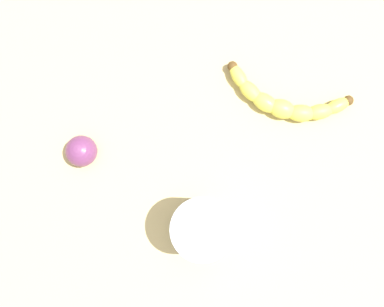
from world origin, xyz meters
The scene contains 4 objects.
wooden_tabletop centered at (0.00, 0.00, 1.50)cm, with size 120.00×120.00×3.00cm, color tan.
banana centered at (-0.82, 18.47, 4.60)cm, with size 15.74×17.40×3.20cm.
smoothie_glass centered at (12.46, -2.80, 8.01)cm, with size 9.34×9.34×10.80cm.
plum_fruit centered at (-6.74, -15.74, 5.59)cm, with size 5.18×5.18×5.18cm, color #6B3360.
Camera 1 is at (9.20, -2.98, 76.28)cm, focal length 40.82 mm.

